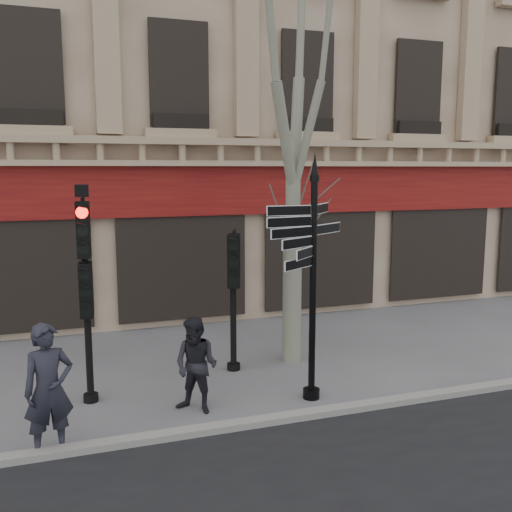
# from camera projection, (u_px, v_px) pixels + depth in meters

# --- Properties ---
(ground) EXTENTS (80.00, 80.00, 0.00)m
(ground) POSITION_uv_depth(u_px,v_px,m) (237.00, 393.00, 10.68)
(ground) COLOR #56575B
(ground) RESTS_ON ground
(kerb) EXTENTS (80.00, 0.25, 0.12)m
(kerb) POSITION_uv_depth(u_px,v_px,m) (262.00, 421.00, 9.36)
(kerb) COLOR gray
(kerb) RESTS_ON ground
(building) EXTENTS (28.00, 15.52, 18.00)m
(building) POSITION_uv_depth(u_px,v_px,m) (137.00, 36.00, 20.98)
(building) COLOR tan
(building) RESTS_ON ground
(fingerpost) EXTENTS (2.44, 2.44, 4.45)m
(fingerpost) POSITION_uv_depth(u_px,v_px,m) (314.00, 236.00, 10.01)
(fingerpost) COLOR black
(fingerpost) RESTS_ON ground
(traffic_signal_main) EXTENTS (0.46, 0.35, 3.90)m
(traffic_signal_main) POSITION_uv_depth(u_px,v_px,m) (85.00, 267.00, 9.93)
(traffic_signal_main) COLOR black
(traffic_signal_main) RESTS_ON ground
(traffic_signal_secondary) EXTENTS (0.57, 0.49, 2.87)m
(traffic_signal_secondary) POSITION_uv_depth(u_px,v_px,m) (233.00, 276.00, 11.63)
(traffic_signal_secondary) COLOR black
(traffic_signal_secondary) RESTS_ON ground
(plane_tree) EXTENTS (3.61, 3.61, 9.59)m
(plane_tree) POSITION_uv_depth(u_px,v_px,m) (295.00, 40.00, 11.50)
(plane_tree) COLOR gray
(plane_tree) RESTS_ON ground
(pedestrian_a) EXTENTS (0.82, 0.64, 1.98)m
(pedestrian_a) POSITION_uv_depth(u_px,v_px,m) (49.00, 390.00, 8.27)
(pedestrian_a) COLOR #20202A
(pedestrian_a) RESTS_ON ground
(pedestrian_b) EXTENTS (1.02, 1.01, 1.67)m
(pedestrian_b) POSITION_uv_depth(u_px,v_px,m) (196.00, 365.00, 9.75)
(pedestrian_b) COLOR black
(pedestrian_b) RESTS_ON ground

